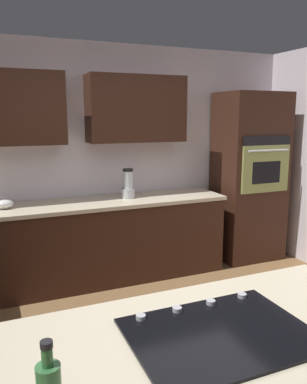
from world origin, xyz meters
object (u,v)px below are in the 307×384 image
(cooktop, at_px, (220,333))
(blender, at_px, (128,186))
(wall_oven, at_px, (249,177))
(mixing_bowl, at_px, (4,204))

(cooktop, relative_size, blender, 2.31)
(wall_oven, relative_size, cooktop, 2.74)
(cooktop, relative_size, mixing_bowl, 4.21)
(wall_oven, xyz_separation_m, cooktop, (2.15, 2.71, -0.14))
(wall_oven, distance_m, cooktop, 3.46)
(wall_oven, bearing_deg, blender, -1.58)
(blender, xyz_separation_m, mixing_bowl, (1.30, 0.00, -0.09))
(cooktop, distance_m, mixing_bowl, 2.86)
(cooktop, bearing_deg, wall_oven, -128.36)
(wall_oven, distance_m, blender, 1.60)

